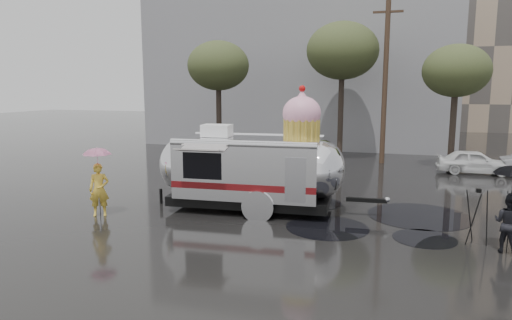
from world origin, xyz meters
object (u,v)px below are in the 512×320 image
(person_left, at_px, (99,190))
(person_right, at_px, (509,223))
(tripod, at_px, (477,211))
(airstream_trailer, at_px, (253,166))

(person_left, xyz_separation_m, person_right, (12.29, 0.11, -0.09))
(person_left, distance_m, tripod, 11.63)
(person_left, bearing_deg, person_right, -27.67)
(person_right, height_order, tripod, person_right)
(airstream_trailer, bearing_deg, person_left, -157.82)
(airstream_trailer, height_order, person_left, airstream_trailer)
(airstream_trailer, relative_size, person_right, 5.17)
(person_left, relative_size, person_right, 1.12)
(airstream_trailer, bearing_deg, tripod, -16.87)
(airstream_trailer, distance_m, person_left, 5.25)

